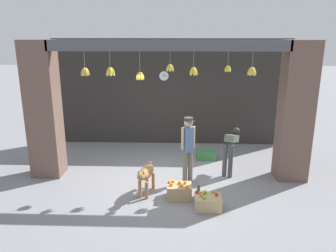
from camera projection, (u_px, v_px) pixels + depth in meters
ground_plane at (167, 181)px, 7.78m from camera, size 60.00×60.00×0.00m
shop_back_wall at (171, 93)px, 10.09m from camera, size 7.19×0.12×3.24m
shop_pillar_left at (44, 110)px, 7.73m from camera, size 0.70×0.60×3.24m
shop_pillar_right at (295, 112)px, 7.52m from camera, size 0.70×0.60×3.24m
storefront_awning at (167, 48)px, 7.07m from camera, size 5.29×0.28×0.88m
dog at (146, 174)px, 7.00m from camera, size 0.38×0.91×0.68m
shopkeeper at (188, 145)px, 7.45m from camera, size 0.32×0.30×1.57m
worker_stooping at (231, 146)px, 7.99m from camera, size 0.49×0.79×1.08m
fruit_crate_oranges at (179, 191)px, 6.92m from camera, size 0.52×0.41×0.37m
fruit_crate_apples at (208, 202)px, 6.48m from camera, size 0.52×0.40×0.34m
produce_box_green at (206, 155)px, 9.12m from camera, size 0.53×0.40×0.23m
water_bottle at (198, 192)px, 6.96m from camera, size 0.06×0.06×0.26m
wall_clock at (164, 76)px, 9.88m from camera, size 0.30×0.03×0.30m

